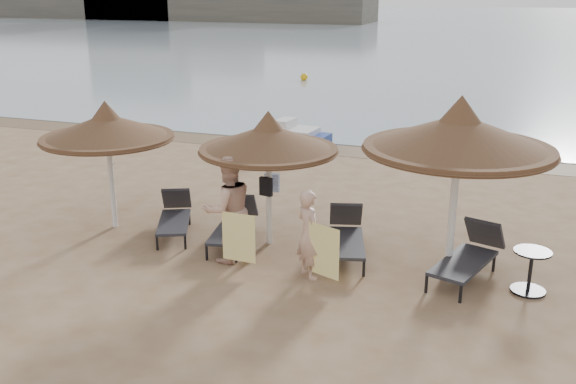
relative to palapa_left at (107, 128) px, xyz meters
name	(u,v)px	position (x,y,z in m)	size (l,w,h in m)	color
ground	(250,272)	(3.67, -1.18, -2.20)	(160.00, 160.00, 0.00)	#94775C
sea	(487,25)	(3.67, 78.82, -2.18)	(200.00, 140.00, 0.03)	#768CA0
wet_sand_strip	(365,152)	(3.67, 8.22, -2.19)	(200.00, 1.60, 0.01)	brown
far_shore	(299,0)	(-21.44, 76.64, 0.71)	(150.00, 54.80, 12.00)	brown
palapa_left	(107,128)	(0.00, 0.00, 0.00)	(2.78, 2.78, 2.76)	silver
palapa_center	(268,139)	(3.50, 0.25, -0.03)	(2.75, 2.75, 2.73)	silver
palapa_right	(459,134)	(7.09, -0.04, 0.41)	(3.30, 3.30, 3.27)	silver
lounger_far_left	(175,215)	(1.38, 0.17, -1.83)	(1.30, 1.91, 0.82)	black
lounger_near_left	(234,223)	(2.79, 0.11, -1.81)	(0.95, 2.00, 0.86)	black
lounger_near_right	(346,234)	(5.11, 0.27, -1.81)	(1.15, 2.04, 0.87)	black
lounger_far_right	(470,254)	(7.45, 0.03, -1.79)	(1.26, 2.15, 0.91)	black
side_table	(530,273)	(8.47, -0.31, -1.84)	(0.63, 0.63, 0.76)	black
person_left	(228,201)	(3.10, -0.80, -1.01)	(1.09, 0.71, 2.38)	tan
person_right	(309,227)	(4.73, -0.99, -1.24)	(0.88, 0.57, 1.91)	tan
towel_left	(239,238)	(3.45, -1.15, -1.55)	(0.66, 0.05, 0.93)	yellow
towel_right	(324,251)	(5.08, -1.24, -1.55)	(0.63, 0.27, 0.94)	yellow
bag_patterned	(272,182)	(3.50, 0.43, -0.96)	(0.30, 0.12, 0.38)	white
bag_dark	(266,187)	(3.50, 0.09, -0.94)	(0.27, 0.13, 0.37)	black
pedal_boat	(295,139)	(1.47, 7.80, -1.85)	(2.15, 1.41, 0.95)	navy
buoy_left	(304,77)	(-3.00, 22.44, -1.99)	(0.41, 0.41, 0.41)	#E7A70D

